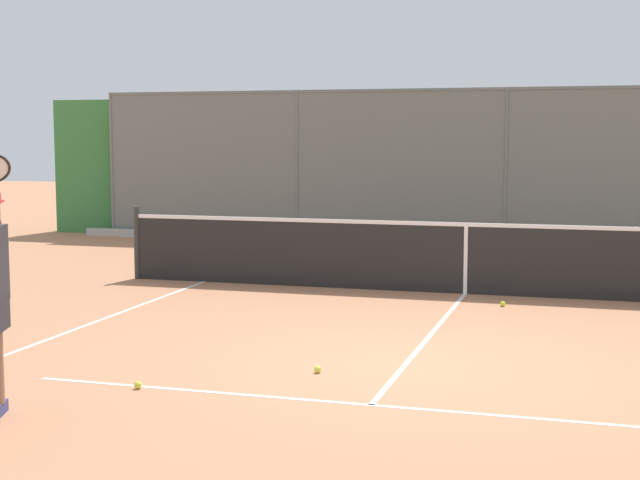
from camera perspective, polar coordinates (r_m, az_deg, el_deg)
ground_plane at (r=8.88m, az=5.12°, el=-7.52°), size 60.00×60.00×0.00m
court_line_markings at (r=7.38m, az=2.68°, el=-10.36°), size 7.63×10.05×0.01m
fence_backdrop at (r=18.82m, az=11.28°, el=4.09°), size 19.49×1.37×3.01m
tennis_net at (r=12.82m, az=8.76°, el=-1.04°), size 9.81×0.09×1.07m
tennis_ball_near_net at (r=12.03m, az=10.93°, el=-3.79°), size 0.07×0.07×0.07m
tennis_ball_by_sideline at (r=8.56m, az=-0.14°, el=-7.79°), size 0.07×0.07×0.07m
tennis_ball_near_baseline at (r=8.19m, az=-10.89°, el=-8.56°), size 0.07×0.07×0.07m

